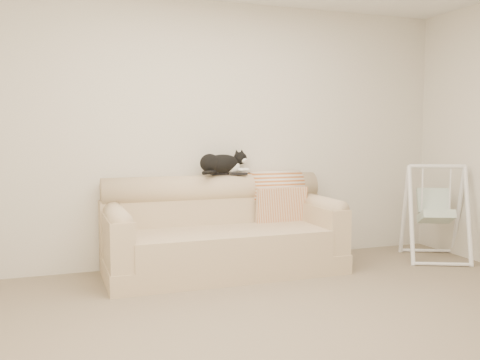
% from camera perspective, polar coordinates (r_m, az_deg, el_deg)
% --- Properties ---
extents(ground_plane, '(5.00, 5.00, 0.00)m').
position_cam_1_polar(ground_plane, '(3.77, 7.00, -15.43)').
color(ground_plane, '#72624A').
rests_on(ground_plane, ground).
extents(room_shell, '(5.04, 4.04, 2.60)m').
position_cam_1_polar(room_shell, '(3.53, 7.28, 8.45)').
color(room_shell, beige).
rests_on(room_shell, ground).
extents(sofa, '(2.20, 0.93, 0.90)m').
position_cam_1_polar(sofa, '(5.09, -1.96, -5.83)').
color(sofa, tan).
rests_on(sofa, ground).
extents(remote_a, '(0.18, 0.06, 0.03)m').
position_cam_1_polar(remote_a, '(5.27, -2.18, 0.69)').
color(remote_a, black).
rests_on(remote_a, sofa).
extents(remote_b, '(0.18, 0.09, 0.02)m').
position_cam_1_polar(remote_b, '(5.28, -0.12, 0.68)').
color(remote_b, black).
rests_on(remote_b, sofa).
extents(tuxedo_cat, '(0.58, 0.42, 0.24)m').
position_cam_1_polar(tuxedo_cat, '(5.25, -1.91, 1.78)').
color(tuxedo_cat, black).
rests_on(tuxedo_cat, sofa).
extents(throw_blanket, '(0.53, 0.38, 0.58)m').
position_cam_1_polar(throw_blanket, '(5.47, 3.85, -1.09)').
color(throw_blanket, '#B95C1E').
rests_on(throw_blanket, sofa).
extents(baby_swing, '(0.82, 0.84, 1.00)m').
position_cam_1_polar(baby_swing, '(5.89, 20.11, -3.21)').
color(baby_swing, white).
rests_on(baby_swing, ground).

